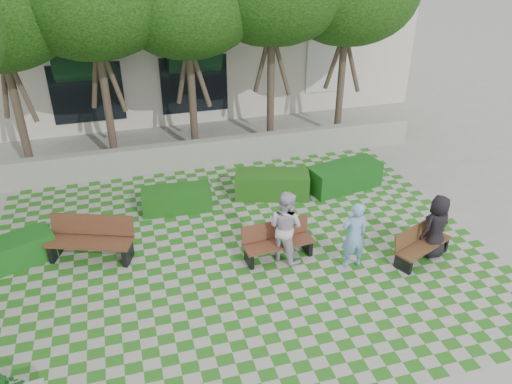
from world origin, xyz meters
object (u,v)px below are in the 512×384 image
object	(u,v)px
bench_mid	(278,242)
person_blue	(354,235)
hedge_west	(11,253)
hedge_midright	(272,185)
hedge_east	(344,177)
person_white	(285,226)
person_dark	(436,227)
bench_west	(91,240)
hedge_midleft	(177,199)
bench_east	(421,244)

from	to	relation	value
bench_mid	person_blue	world-z (taller)	person_blue
hedge_west	hedge_midright	bearing A→B (deg)	12.18
hedge_east	person_white	size ratio (longest dim) A/B	1.21
hedge_midright	person_dark	world-z (taller)	person_dark
hedge_west	bench_west	bearing A→B (deg)	-6.84
hedge_east	person_dark	bearing A→B (deg)	-81.01
hedge_east	hedge_midleft	size ratio (longest dim) A/B	1.16
hedge_midright	hedge_midleft	size ratio (longest dim) A/B	1.13
bench_mid	person_white	distance (m)	0.52
bench_east	hedge_midright	bearing A→B (deg)	100.08
bench_west	hedge_east	xyz separation A→B (m)	(7.39, 1.59, -0.12)
hedge_midleft	person_dark	world-z (taller)	person_dark
person_dark	person_white	xyz separation A→B (m)	(-3.52, 0.87, 0.10)
bench_mid	hedge_midleft	distance (m)	3.56
bench_east	person_white	world-z (taller)	person_white
bench_east	hedge_west	bearing A→B (deg)	143.25
hedge_east	person_dark	distance (m)	3.86
person_blue	hedge_midleft	bearing A→B (deg)	-44.09
bench_east	person_white	size ratio (longest dim) A/B	0.93
bench_east	person_dark	xyz separation A→B (m)	(0.37, 0.03, 0.41)
person_blue	bench_east	bearing A→B (deg)	176.01
hedge_east	person_blue	size ratio (longest dim) A/B	1.30
bench_east	person_dark	size ratio (longest dim) A/B	1.05
hedge_midright	hedge_midleft	bearing A→B (deg)	-179.63
bench_mid	person_blue	xyz separation A→B (m)	(1.58, -0.83, 0.42)
bench_east	hedge_midleft	xyz separation A→B (m)	(-5.33, 3.93, -0.08)
bench_mid	person_dark	world-z (taller)	person_dark
bench_east	hedge_west	world-z (taller)	bench_east
bench_mid	person_blue	size ratio (longest dim) A/B	1.02
bench_mid	person_white	xyz separation A→B (m)	(0.14, -0.11, 0.48)
hedge_east	person_white	xyz separation A→B (m)	(-2.92, -2.92, 0.53)
bench_east	bench_mid	bearing A→B (deg)	140.69
hedge_east	person_dark	size ratio (longest dim) A/B	1.36
hedge_midright	person_blue	world-z (taller)	person_blue
bench_mid	hedge_midright	size ratio (longest dim) A/B	0.81
bench_mid	bench_west	bearing A→B (deg)	160.06
person_white	hedge_west	bearing A→B (deg)	38.05
bench_west	person_dark	size ratio (longest dim) A/B	1.31
hedge_midleft	person_white	bearing A→B (deg)	-54.41
bench_mid	hedge_midleft	xyz separation A→B (m)	(-2.03, 2.92, -0.10)
hedge_midleft	person_dark	bearing A→B (deg)	-34.46
hedge_midright	person_dark	size ratio (longest dim) A/B	1.32
hedge_west	person_blue	size ratio (longest dim) A/B	1.13
bench_east	hedge_midleft	size ratio (longest dim) A/B	0.89
hedge_midleft	person_blue	size ratio (longest dim) A/B	1.12
person_white	bench_mid	bearing A→B (deg)	13.37
hedge_east	hedge_midright	world-z (taller)	hedge_east
hedge_east	bench_west	bearing A→B (deg)	-167.86
hedge_east	person_dark	xyz separation A→B (m)	(0.60, -3.79, 0.43)
hedge_midleft	person_white	size ratio (longest dim) A/B	1.04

